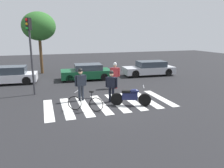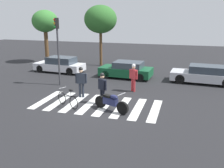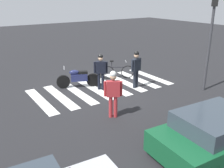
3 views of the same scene
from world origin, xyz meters
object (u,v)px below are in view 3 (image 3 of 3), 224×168
Objects in this scene: leaning_bicycle at (118,72)px; officer_on_foot at (136,66)px; car_green_compact at (218,133)px; traffic_light_pole at (212,26)px; police_motorcycle at (78,78)px; pedestrian_bystander at (113,91)px; officer_by_motorcycle at (101,69)px.

officer_on_foot is at bearing 87.04° from leaning_bicycle.
traffic_light_pole is at bearing -139.22° from car_green_compact.
police_motorcycle is 2.41m from leaning_bicycle.
police_motorcycle reaches higher than leaning_bicycle.
officer_on_foot reaches higher than leaning_bicycle.
officer_on_foot is at bearing -143.25° from pedestrian_bystander.
traffic_light_pole reaches higher than leaning_bicycle.
police_motorcycle is at bearing -96.20° from pedestrian_bystander.
car_green_compact is at bearing 40.78° from traffic_light_pole.
pedestrian_bystander reaches higher than police_motorcycle.
pedestrian_bystander reaches higher than officer_by_motorcycle.
pedestrian_bystander is (2.71, 2.03, -0.03)m from officer_on_foot.
officer_by_motorcycle is 6.27m from car_green_compact.
traffic_light_pole is (-3.98, -3.43, 2.44)m from car_green_compact.
traffic_light_pole is at bearing 145.38° from officer_by_motorcycle.
traffic_light_pole reaches higher than officer_by_motorcycle.
officer_on_foot is 3.39m from pedestrian_bystander.
traffic_light_pole is (-5.25, 0.07, 2.00)m from pedestrian_bystander.
officer_by_motorcycle reaches higher than leaning_bicycle.
pedestrian_bystander is at bearing 36.75° from officer_on_foot.
officer_on_foot is 1.72m from officer_by_motorcycle.
officer_on_foot is 0.45× the size of car_green_compact.
police_motorcycle is 1.08× the size of officer_on_foot.
car_green_compact is at bearing 91.03° from officer_by_motorcycle.
officer_on_foot is 1.05× the size of officer_by_motorcycle.
police_motorcycle is 1.26× the size of leaning_bicycle.
officer_by_motorcycle is 0.43× the size of car_green_compact.
traffic_light_pole is (-2.45, 3.78, 2.65)m from leaning_bicycle.
leaning_bicycle is 0.86× the size of officer_on_foot.
pedestrian_bystander is at bearing 83.80° from police_motorcycle.
police_motorcycle is at bearing 1.34° from leaning_bicycle.
pedestrian_bystander is at bearing -0.73° from traffic_light_pole.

